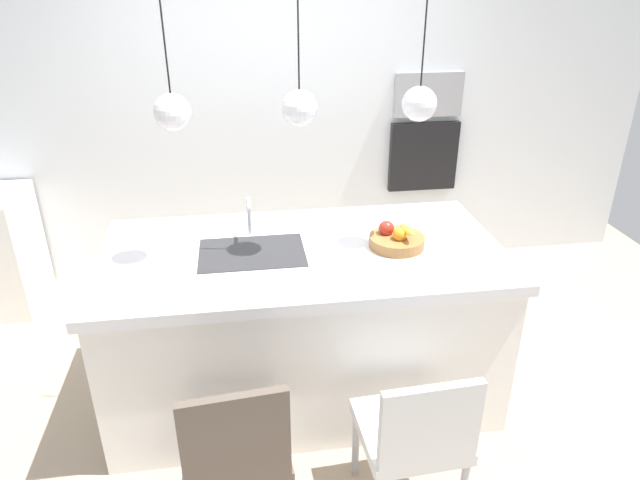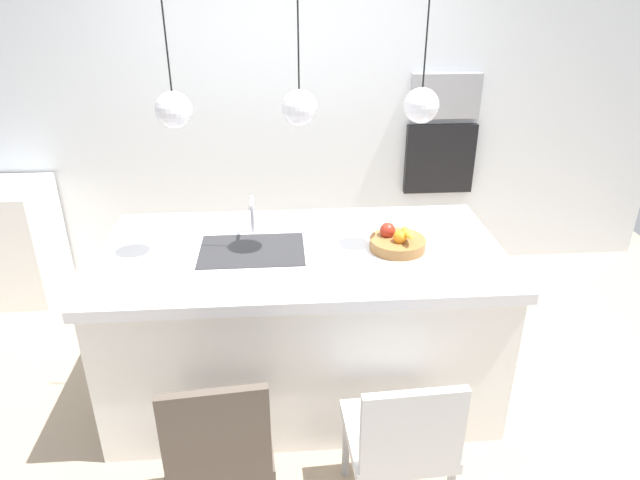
% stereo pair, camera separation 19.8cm
% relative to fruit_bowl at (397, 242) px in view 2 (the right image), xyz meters
% --- Properties ---
extents(floor, '(6.60, 6.60, 0.00)m').
position_rel_fruit_bowl_xyz_m(floor, '(-0.51, 0.04, -0.98)').
color(floor, tan).
rests_on(floor, ground).
extents(back_wall, '(6.00, 0.10, 2.60)m').
position_rel_fruit_bowl_xyz_m(back_wall, '(-0.51, 1.69, 0.32)').
color(back_wall, white).
rests_on(back_wall, ground).
extents(kitchen_island, '(2.17, 1.10, 0.94)m').
position_rel_fruit_bowl_xyz_m(kitchen_island, '(-0.51, 0.04, -0.51)').
color(kitchen_island, white).
rests_on(kitchen_island, ground).
extents(sink_basin, '(0.56, 0.40, 0.02)m').
position_rel_fruit_bowl_xyz_m(sink_basin, '(-0.78, 0.04, -0.05)').
color(sink_basin, '#2D2D30').
rests_on(sink_basin, kitchen_island).
extents(faucet, '(0.02, 0.17, 0.22)m').
position_rel_fruit_bowl_xyz_m(faucet, '(-0.78, 0.25, 0.10)').
color(faucet, silver).
rests_on(faucet, kitchen_island).
extents(fruit_bowl, '(0.30, 0.30, 0.14)m').
position_rel_fruit_bowl_xyz_m(fruit_bowl, '(0.00, 0.00, 0.00)').
color(fruit_bowl, '#9E6B38').
rests_on(fruit_bowl, kitchen_island).
extents(microwave, '(0.54, 0.08, 0.34)m').
position_rel_fruit_bowl_xyz_m(microwave, '(0.67, 1.62, 0.44)').
color(microwave, '#9E9EA3').
rests_on(microwave, back_wall).
extents(oven, '(0.56, 0.08, 0.56)m').
position_rel_fruit_bowl_xyz_m(oven, '(0.67, 1.62, -0.06)').
color(oven, black).
rests_on(oven, back_wall).
extents(chair_near, '(0.48, 0.47, 0.89)m').
position_rel_fruit_bowl_xyz_m(chair_near, '(-0.91, -0.90, -0.49)').
color(chair_near, brown).
rests_on(chair_near, ground).
extents(chair_middle, '(0.47, 0.47, 0.85)m').
position_rel_fruit_bowl_xyz_m(chair_middle, '(-0.13, -0.90, -0.50)').
color(chair_middle, silver).
rests_on(chair_middle, ground).
extents(pendant_light_left, '(0.17, 0.17, 0.77)m').
position_rel_fruit_bowl_xyz_m(pendant_light_left, '(-1.11, 0.04, 0.72)').
color(pendant_light_left, silver).
extents(pendant_light_center, '(0.17, 0.17, 0.77)m').
position_rel_fruit_bowl_xyz_m(pendant_light_center, '(-0.51, 0.04, 0.72)').
color(pendant_light_center, silver).
extents(pendant_light_right, '(0.17, 0.17, 0.77)m').
position_rel_fruit_bowl_xyz_m(pendant_light_right, '(0.08, 0.04, 0.72)').
color(pendant_light_right, silver).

